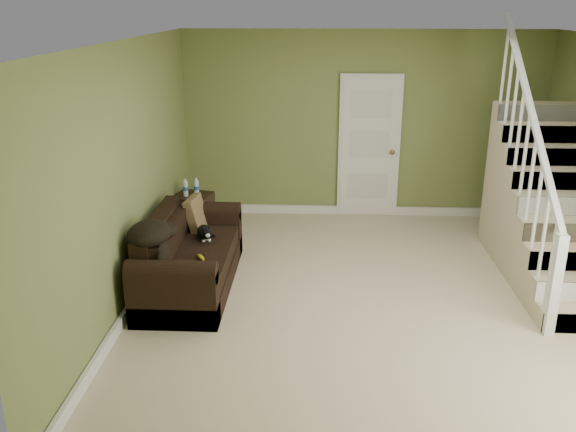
# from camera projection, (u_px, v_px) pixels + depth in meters

# --- Properties ---
(floor) EXTENTS (5.00, 5.50, 0.01)m
(floor) POSITION_uv_depth(u_px,v_px,m) (375.00, 300.00, 6.35)
(floor) COLOR #C3AF8D
(floor) RESTS_ON ground
(ceiling) EXTENTS (5.00, 5.50, 0.01)m
(ceiling) POSITION_uv_depth(u_px,v_px,m) (389.00, 41.00, 5.49)
(ceiling) COLOR white
(ceiling) RESTS_ON wall_back
(wall_back) EXTENTS (5.00, 0.04, 2.60)m
(wall_back) POSITION_uv_depth(u_px,v_px,m) (363.00, 126.00, 8.51)
(wall_back) COLOR olive
(wall_back) RESTS_ON floor
(wall_front) EXTENTS (5.00, 0.04, 2.60)m
(wall_front) POSITION_uv_depth(u_px,v_px,m) (430.00, 319.00, 3.33)
(wall_front) COLOR olive
(wall_front) RESTS_ON floor
(wall_left) EXTENTS (0.04, 5.50, 2.60)m
(wall_left) POSITION_uv_depth(u_px,v_px,m) (128.00, 177.00, 6.03)
(wall_left) COLOR olive
(wall_left) RESTS_ON floor
(baseboard_back) EXTENTS (5.00, 0.04, 0.12)m
(baseboard_back) POSITION_uv_depth(u_px,v_px,m) (359.00, 210.00, 8.89)
(baseboard_back) COLOR white
(baseboard_back) RESTS_ON floor
(baseboard_left) EXTENTS (0.04, 5.50, 0.12)m
(baseboard_left) POSITION_uv_depth(u_px,v_px,m) (141.00, 289.00, 6.45)
(baseboard_left) COLOR white
(baseboard_left) RESTS_ON floor
(door) EXTENTS (0.86, 0.12, 2.02)m
(door) POSITION_uv_depth(u_px,v_px,m) (369.00, 147.00, 8.56)
(door) COLOR white
(door) RESTS_ON floor
(staircase) EXTENTS (1.00, 2.51, 2.82)m
(staircase) POSITION_uv_depth(u_px,v_px,m) (546.00, 214.00, 6.96)
(staircase) COLOR #C3AF8D
(staircase) RESTS_ON floor
(sofa) EXTENTS (0.86, 1.99, 0.79)m
(sofa) POSITION_uv_depth(u_px,v_px,m) (188.00, 260.00, 6.59)
(sofa) COLOR black
(sofa) RESTS_ON floor
(side_table) EXTENTS (0.54, 0.54, 0.77)m
(side_table) POSITION_uv_depth(u_px,v_px,m) (193.00, 214.00, 8.08)
(side_table) COLOR black
(side_table) RESTS_ON floor
(cat) EXTENTS (0.28, 0.43, 0.21)m
(cat) POSITION_uv_depth(u_px,v_px,m) (204.00, 233.00, 6.78)
(cat) COLOR black
(cat) RESTS_ON sofa
(banana) EXTENTS (0.13, 0.16, 0.05)m
(banana) POSITION_uv_depth(u_px,v_px,m) (201.00, 257.00, 6.28)
(banana) COLOR gold
(banana) RESTS_ON sofa
(throw_pillow) EXTENTS (0.24, 0.42, 0.42)m
(throw_pillow) POSITION_uv_depth(u_px,v_px,m) (196.00, 214.00, 7.11)
(throw_pillow) COLOR #462A1C
(throw_pillow) RESTS_ON sofa
(throw_blanket) EXTENTS (0.53, 0.62, 0.22)m
(throw_blanket) POSITION_uv_depth(u_px,v_px,m) (149.00, 233.00, 5.92)
(throw_blanket) COLOR black
(throw_blanket) RESTS_ON sofa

